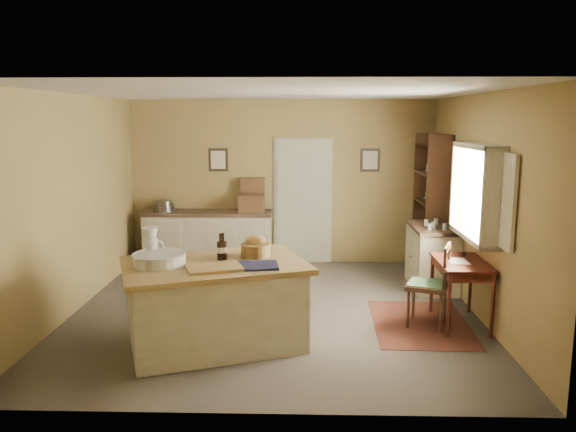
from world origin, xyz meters
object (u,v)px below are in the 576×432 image
sideboard (209,237)px  writing_desk (462,269)px  desk_chair (428,286)px  shelving_unit (434,206)px  right_cabinet (432,256)px  work_island (214,302)px

sideboard → writing_desk: 4.27m
desk_chair → shelving_unit: shelving_unit is taller
sideboard → right_cabinet: sideboard is taller
work_island → writing_desk: 2.87m
sideboard → writing_desk: (3.39, -2.60, 0.19)m
work_island → right_cabinet: 3.52m
sideboard → shelving_unit: bearing=-7.2°
desk_chair → right_cabinet: right_cabinet is taller
sideboard → desk_chair: sideboard is taller
desk_chair → right_cabinet: bearing=96.2°
work_island → shelving_unit: 4.13m
desk_chair → right_cabinet: (0.40, 1.52, -0.03)m
work_island → right_cabinet: work_island is taller
right_cabinet → writing_desk: bearing=-90.0°
work_island → sideboard: (-0.61, 3.29, -0.00)m
work_island → right_cabinet: (2.78, 2.15, -0.02)m
desk_chair → shelving_unit: 2.35m
right_cabinet → work_island: bearing=-142.2°
writing_desk → desk_chair: 0.44m
desk_chair → shelving_unit: (0.55, 2.20, 0.60)m
sideboard → right_cabinet: 3.57m
work_island → shelving_unit: size_ratio=1.00×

